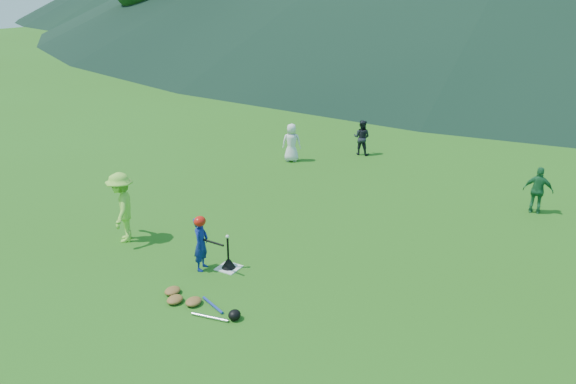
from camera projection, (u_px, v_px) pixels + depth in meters
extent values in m
plane|color=#286015|center=(229.00, 268.00, 11.83)|extent=(120.00, 120.00, 0.00)
cube|color=silver|center=(229.00, 268.00, 11.83)|extent=(0.45, 0.45, 0.02)
sphere|color=white|center=(227.00, 237.00, 11.57)|extent=(0.08, 0.08, 0.08)
imported|color=navy|center=(201.00, 244.00, 11.60)|extent=(0.38, 0.48, 1.17)
imported|color=#8FDC40|center=(122.00, 207.00, 12.82)|extent=(1.13, 1.22, 1.65)
imported|color=silver|center=(292.00, 143.00, 18.58)|extent=(0.74, 0.63, 1.27)
imported|color=black|center=(362.00, 137.00, 19.30)|extent=(0.63, 0.51, 1.21)
imported|color=#1F6938|center=(538.00, 190.00, 14.43)|extent=(0.75, 0.36, 1.24)
cone|color=black|center=(229.00, 264.00, 11.79)|extent=(0.30, 0.30, 0.18)
cylinder|color=black|center=(228.00, 249.00, 11.67)|extent=(0.04, 0.04, 0.50)
ellipsoid|color=red|center=(200.00, 221.00, 11.42)|extent=(0.24, 0.26, 0.22)
cylinder|color=black|center=(212.00, 242.00, 11.41)|extent=(0.62, 0.10, 0.07)
ellipsoid|color=olive|center=(175.00, 299.00, 10.56)|extent=(0.28, 0.34, 0.13)
ellipsoid|color=olive|center=(194.00, 302.00, 10.49)|extent=(0.28, 0.34, 0.13)
ellipsoid|color=olive|center=(172.00, 291.00, 10.85)|extent=(0.28, 0.34, 0.13)
cylinder|color=silver|center=(210.00, 317.00, 10.07)|extent=(0.72, 0.18, 0.06)
cylinder|color=#263FA5|center=(213.00, 305.00, 10.45)|extent=(0.65, 0.30, 0.05)
ellipsoid|color=black|center=(234.00, 315.00, 10.02)|extent=(0.22, 0.24, 0.19)
cube|color=gray|center=(497.00, 68.00, 34.27)|extent=(70.00, 0.03, 1.20)
cube|color=yellow|center=(498.00, 58.00, 34.04)|extent=(70.00, 0.08, 0.08)
cylinder|color=gray|center=(94.00, 39.00, 50.65)|extent=(0.07, 0.07, 1.30)
cylinder|color=gray|center=(497.00, 68.00, 34.27)|extent=(0.07, 0.07, 1.30)
cylinder|color=#382314|center=(149.00, 27.00, 52.13)|extent=(0.56, 0.56, 3.15)
cylinder|color=#382314|center=(200.00, 24.00, 51.00)|extent=(0.56, 0.56, 3.74)
cylinder|color=#382314|center=(253.00, 22.00, 49.86)|extent=(0.56, 0.56, 4.34)
cylinder|color=#382314|center=(282.00, 33.00, 45.39)|extent=(0.56, 0.56, 3.18)
cylinder|color=#382314|center=(344.00, 31.00, 44.25)|extent=(0.56, 0.56, 3.78)
cylinder|color=#382314|center=(409.00, 28.00, 43.11)|extent=(0.56, 0.56, 4.38)
cylinder|color=#382314|center=(462.00, 43.00, 38.64)|extent=(0.56, 0.56, 3.22)
cylinder|color=#382314|center=(540.00, 40.00, 37.51)|extent=(0.56, 0.56, 3.81)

